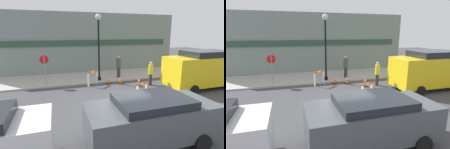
% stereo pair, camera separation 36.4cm
% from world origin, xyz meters
% --- Properties ---
extents(ground_plane, '(60.00, 60.00, 0.00)m').
position_xyz_m(ground_plane, '(0.00, 0.00, 0.00)').
color(ground_plane, '#424244').
extents(sidewalk_slab, '(18.00, 3.96, 0.10)m').
position_xyz_m(sidewalk_slab, '(0.00, 6.48, 0.05)').
color(sidewalk_slab, '#ADA89E').
rests_on(sidewalk_slab, ground_plane).
extents(storefront_facade, '(18.00, 0.22, 5.50)m').
position_xyz_m(storefront_facade, '(0.00, 8.53, 2.75)').
color(storefront_facade, gray).
rests_on(storefront_facade, ground_plane).
extents(streetlamp_post, '(0.44, 0.44, 4.94)m').
position_xyz_m(streetlamp_post, '(0.27, 5.10, 3.29)').
color(streetlamp_post, black).
rests_on(streetlamp_post, sidewalk_slab).
extents(stop_sign, '(0.60, 0.07, 2.11)m').
position_xyz_m(stop_sign, '(-3.65, 5.07, 1.51)').
color(stop_sign, gray).
rests_on(stop_sign, sidewalk_slab).
extents(barricade_0, '(0.86, 0.68, 1.07)m').
position_xyz_m(barricade_0, '(-0.44, 4.20, 0.59)').
color(barricade_0, white).
rests_on(barricade_0, ground_plane).
extents(barricade_1, '(0.80, 0.43, 0.95)m').
position_xyz_m(barricade_1, '(1.73, 0.77, 0.51)').
color(barricade_1, white).
rests_on(barricade_1, ground_plane).
extents(traffic_cone_0, '(0.30, 0.30, 0.56)m').
position_xyz_m(traffic_cone_0, '(0.78, 4.30, 0.27)').
color(traffic_cone_0, black).
rests_on(traffic_cone_0, ground_plane).
extents(traffic_cone_1, '(0.30, 0.30, 0.75)m').
position_xyz_m(traffic_cone_1, '(2.67, 3.03, 0.36)').
color(traffic_cone_1, black).
rests_on(traffic_cone_1, ground_plane).
extents(traffic_cone_2, '(0.30, 0.30, 0.66)m').
position_xyz_m(traffic_cone_2, '(1.61, 4.00, 0.32)').
color(traffic_cone_2, black).
rests_on(traffic_cone_2, ground_plane).
extents(person_worker, '(0.38, 0.38, 1.72)m').
position_xyz_m(person_worker, '(3.54, 2.96, 0.93)').
color(person_worker, '#33333D').
rests_on(person_worker, ground_plane).
extents(person_pedestrian, '(0.47, 0.47, 1.76)m').
position_xyz_m(person_pedestrian, '(1.99, 5.42, 1.04)').
color(person_pedestrian, '#33333D').
rests_on(person_pedestrian, sidewalk_slab).
extents(parked_car_1, '(4.35, 2.03, 1.68)m').
position_xyz_m(parked_car_1, '(0.05, -3.09, 0.95)').
color(parked_car_1, '#4C5156').
rests_on(parked_car_1, ground_plane).
extents(work_van, '(5.59, 2.26, 2.55)m').
position_xyz_m(work_van, '(6.81, 1.39, 1.38)').
color(work_van, yellow).
rests_on(work_van, ground_plane).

